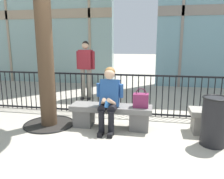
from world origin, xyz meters
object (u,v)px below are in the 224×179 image
(seated_person_with_phone, at_px, (109,97))
(trash_can, at_px, (214,121))
(handbag_on_bench, at_px, (141,100))
(bystander_at_railing, at_px, (86,66))
(stone_bench, at_px, (111,114))

(seated_person_with_phone, relative_size, trash_can, 1.49)
(seated_person_with_phone, xyz_separation_m, handbag_on_bench, (0.60, 0.12, -0.06))
(bystander_at_railing, bearing_deg, seated_person_with_phone, -62.90)
(handbag_on_bench, distance_m, trash_can, 1.31)
(stone_bench, height_order, bystander_at_railing, bystander_at_railing)
(seated_person_with_phone, distance_m, bystander_at_railing, 2.55)
(handbag_on_bench, bearing_deg, bystander_at_railing, 129.34)
(stone_bench, height_order, trash_can, trash_can)
(stone_bench, relative_size, handbag_on_bench, 4.34)
(handbag_on_bench, xyz_separation_m, trash_can, (1.22, -0.45, -0.17))
(seated_person_with_phone, height_order, bystander_at_railing, bystander_at_railing)
(seated_person_with_phone, bearing_deg, trash_can, -10.37)
(seated_person_with_phone, bearing_deg, handbag_on_bench, 11.26)
(seated_person_with_phone, height_order, handbag_on_bench, seated_person_with_phone)
(bystander_at_railing, relative_size, trash_can, 2.10)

